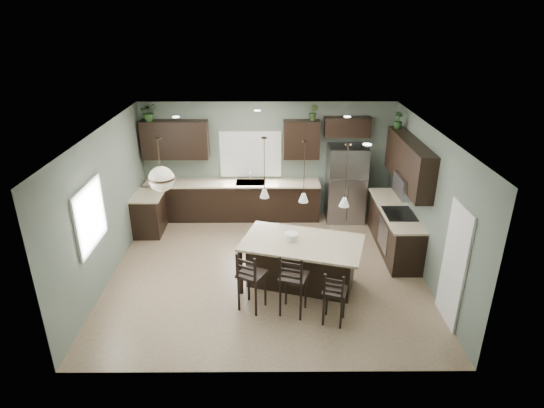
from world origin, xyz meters
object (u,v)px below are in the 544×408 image
(bar_stool_right, at_px, (334,296))
(serving_dish, at_px, (291,237))
(bar_stool_left, at_px, (252,280))
(plant_back_left, at_px, (149,112))
(refrigerator, at_px, (346,184))
(kitchen_island, at_px, (302,264))
(bar_stool_center, at_px, (293,283))

(bar_stool_right, bearing_deg, serving_dish, 137.73)
(serving_dish, relative_size, bar_stool_left, 0.22)
(bar_stool_right, relative_size, plant_back_left, 2.38)
(refrigerator, relative_size, kitchen_island, 0.87)
(serving_dish, xyz_separation_m, plant_back_left, (-3.13, 3.05, 1.61))
(serving_dish, height_order, plant_back_left, plant_back_left)
(refrigerator, relative_size, serving_dish, 7.71)
(kitchen_island, bearing_deg, serving_dish, -180.00)
(bar_stool_left, xyz_separation_m, plant_back_left, (-2.44, 3.79, 2.05))
(bar_stool_left, bearing_deg, serving_dish, 74.64)
(kitchen_island, height_order, serving_dish, serving_dish)
(bar_stool_center, xyz_separation_m, bar_stool_right, (0.65, -0.26, -0.09))
(refrigerator, xyz_separation_m, bar_stool_left, (-2.12, -3.61, -0.37))
(serving_dish, height_order, bar_stool_right, serving_dish)
(kitchen_island, xyz_separation_m, bar_stool_center, (-0.19, -0.81, 0.12))
(bar_stool_left, distance_m, plant_back_left, 4.95)
(refrigerator, bearing_deg, kitchen_island, -112.94)
(bar_stool_center, bearing_deg, bar_stool_left, -172.35)
(plant_back_left, bearing_deg, bar_stool_right, -47.81)
(refrigerator, xyz_separation_m, bar_stool_center, (-1.43, -3.73, -0.35))
(plant_back_left, bearing_deg, kitchen_island, -43.10)
(serving_dish, relative_size, plant_back_left, 0.58)
(refrigerator, xyz_separation_m, plant_back_left, (-4.56, 0.18, 1.68))
(refrigerator, bearing_deg, bar_stool_left, -120.46)
(refrigerator, relative_size, bar_stool_right, 1.88)
(bar_stool_right, distance_m, plant_back_left, 6.01)
(bar_stool_right, bearing_deg, kitchen_island, 130.95)
(serving_dish, relative_size, bar_stool_right, 0.24)
(serving_dish, height_order, bar_stool_left, bar_stool_left)
(bar_stool_right, bearing_deg, refrigerator, 96.49)
(kitchen_island, bearing_deg, plant_back_left, 153.40)
(bar_stool_left, relative_size, bar_stool_right, 1.13)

